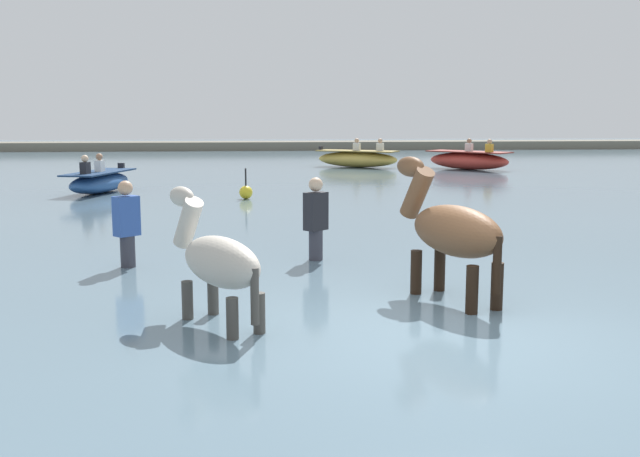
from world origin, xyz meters
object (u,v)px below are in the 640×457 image
Objects in this scene: horse_lead_bay at (452,234)px; boat_distant_east at (357,159)px; boat_mid_outer at (469,160)px; channel_buoy at (246,192)px; boat_near_port at (100,182)px; horse_trailing_pinto at (218,265)px; person_wading_mid at (316,231)px; person_spectator_far at (127,237)px.

boat_distant_east is (1.97, 20.93, -0.41)m from horse_lead_bay.
boat_mid_outer reaches higher than channel_buoy.
boat_near_port is at bearing -132.82° from boat_distant_east.
boat_near_port is at bearing 105.93° from horse_trailing_pinto.
horse_trailing_pinto is at bearing -101.77° from boat_distant_east.
horse_lead_bay reaches higher than boat_near_port.
boat_near_port is 12.04m from boat_distant_east.
channel_buoy is at bearing 97.58° from person_wading_mid.
horse_trailing_pinto is 13.36m from boat_near_port.
boat_distant_east is at bearing 158.18° from boat_mid_outer.
channel_buoy is (1.56, 8.08, -0.25)m from person_spectator_far.
horse_trailing_pinto is at bearing -65.26° from person_spectator_far.
horse_lead_bay is 1.24× the size of person_wading_mid.
boat_distant_east is 18.78m from person_wading_mid.
horse_lead_bay is at bearing -62.81° from boat_near_port.
boat_mid_outer is 0.92× the size of boat_distant_east.
horse_trailing_pinto is at bearing -163.64° from horse_lead_bay.
boat_distant_east reaches higher than channel_buoy.
horse_trailing_pinto is 22.15m from boat_distant_east.
horse_trailing_pinto is 0.60× the size of boat_near_port.
horse_trailing_pinto is 1.08× the size of person_wading_mid.
channel_buoy is at bearing 102.86° from horse_lead_bay.
boat_near_port is 1.82× the size of person_wading_mid.
channel_buoy is at bearing 88.92° from horse_trailing_pinto.
horse_trailing_pinto is at bearing -91.08° from channel_buoy.
boat_near_port is 10.84m from person_wading_mid.
channel_buoy is (-8.31, -9.08, -0.18)m from boat_mid_outer.
channel_buoy is at bearing -132.49° from boat_mid_outer.
boat_distant_east is 11.52m from channel_buoy.
boat_distant_east is at bearing 78.23° from horse_trailing_pinto.
boat_distant_east is 19.65m from person_spectator_far.
boat_distant_east is (4.52, 21.68, -0.26)m from horse_trailing_pinto.
horse_trailing_pinto reaches higher than person_wading_mid.
boat_near_port reaches higher than channel_buoy.
person_wading_mid is (-7.27, -16.89, 0.07)m from boat_mid_outer.
person_wading_mid is (4.91, -9.66, 0.13)m from boat_near_port.
horse_trailing_pinto is 3.23m from person_spectator_far.
person_wading_mid reaches higher than boat_mid_outer.
person_spectator_far is at bearing -174.29° from person_wading_mid.
boat_mid_outer is 1.92× the size of person_wading_mid.
person_spectator_far is (-9.87, -17.15, 0.07)m from boat_mid_outer.
boat_near_port is 3.95× the size of channel_buoy.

